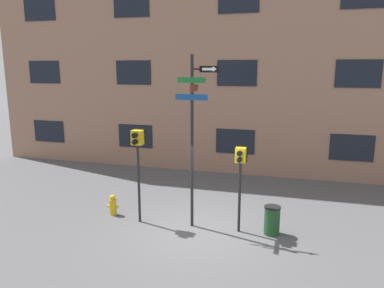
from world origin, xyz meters
name	(u,v)px	position (x,y,z in m)	size (l,w,h in m)	color
ground_plane	(200,231)	(0.00, 0.00, 0.00)	(60.00, 60.00, 0.00)	#515154
building_facade	(240,1)	(0.00, 6.50, 7.44)	(24.00, 0.63, 14.89)	#936B56
street_sign_pole	(194,128)	(-0.26, 0.28, 3.01)	(1.25, 0.80, 5.08)	black
pedestrian_signal_left	(138,149)	(-1.96, 0.12, 2.31)	(0.39, 0.40, 2.93)	black
pedestrian_signal_right	(240,166)	(1.11, 0.27, 1.99)	(0.35, 0.40, 2.55)	black
fire_hydrant	(113,205)	(-3.03, 0.42, 0.33)	(0.39, 0.23, 0.68)	gold
trash_bin	(272,220)	(2.06, 0.36, 0.42)	(0.47, 0.47, 0.84)	#1E4723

